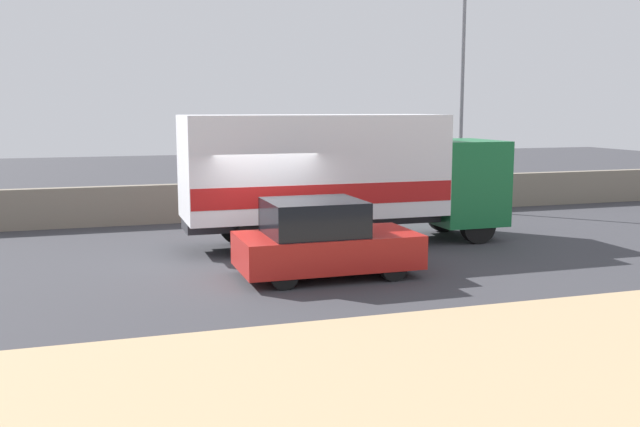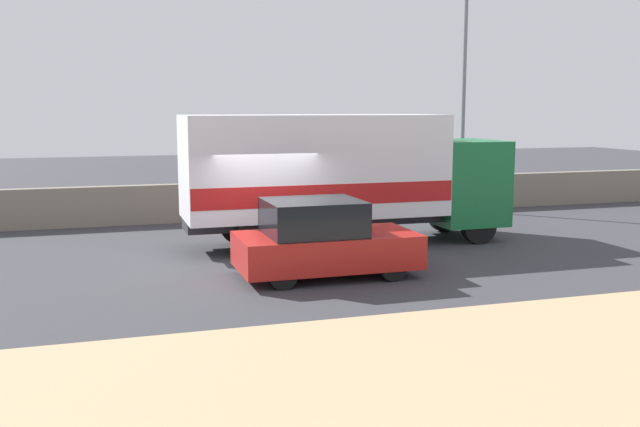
% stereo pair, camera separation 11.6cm
% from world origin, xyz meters
% --- Properties ---
extents(ground_plane, '(80.00, 80.00, 0.00)m').
position_xyz_m(ground_plane, '(0.00, 0.00, 0.00)').
color(ground_plane, '#38383D').
extents(dirt_shoulder_foreground, '(60.00, 5.80, 0.04)m').
position_xyz_m(dirt_shoulder_foreground, '(0.00, -7.15, 0.02)').
color(dirt_shoulder_foreground, tan).
rests_on(dirt_shoulder_foreground, ground_plane).
extents(stone_wall_backdrop, '(60.00, 0.35, 1.21)m').
position_xyz_m(stone_wall_backdrop, '(0.00, 7.18, 0.61)').
color(stone_wall_backdrop, gray).
rests_on(stone_wall_backdrop, ground_plane).
extents(street_lamp, '(0.56, 0.28, 8.05)m').
position_xyz_m(street_lamp, '(8.29, 6.84, 4.59)').
color(street_lamp, slate).
rests_on(street_lamp, ground_plane).
extents(box_truck, '(8.51, 2.32, 3.39)m').
position_xyz_m(box_truck, '(2.22, 2.19, 1.85)').
color(box_truck, '#196B38').
rests_on(box_truck, ground_plane).
extents(car_hatchback, '(3.80, 1.90, 1.65)m').
position_xyz_m(car_hatchback, '(0.70, -1.11, 0.79)').
color(car_hatchback, '#B21E19').
rests_on(car_hatchback, ground_plane).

